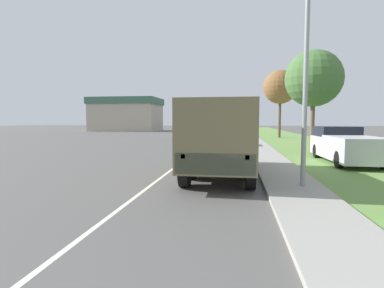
{
  "coord_description": "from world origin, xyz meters",
  "views": [
    {
      "loc": [
        2.74,
        1.95,
        2.1
      ],
      "look_at": [
        0.86,
        14.54,
        1.11
      ],
      "focal_mm": 28.0,
      "sensor_mm": 36.0,
      "label": 1
    }
  ],
  "objects_px": {
    "car_second_ahead": "(197,133)",
    "car_farthest_ahead": "(216,127)",
    "car_nearest_ahead": "(222,137)",
    "car_fourth_ahead": "(215,128)",
    "military_truck": "(221,135)",
    "car_third_ahead": "(207,130)",
    "lamp_post": "(300,28)",
    "pickup_truck": "(345,145)"
  },
  "relations": [
    {
      "from": "car_second_ahead",
      "to": "lamp_post",
      "type": "distance_m",
      "value": 24.57
    },
    {
      "from": "military_truck",
      "to": "lamp_post",
      "type": "relative_size",
      "value": 0.81
    },
    {
      "from": "lamp_post",
      "to": "car_farthest_ahead",
      "type": "bearing_deg",
      "value": 96.29
    },
    {
      "from": "car_nearest_ahead",
      "to": "lamp_post",
      "type": "relative_size",
      "value": 0.61
    },
    {
      "from": "military_truck",
      "to": "car_farthest_ahead",
      "type": "xyz_separation_m",
      "value": [
        -4.2,
        58.02,
        -0.94
      ]
    },
    {
      "from": "car_nearest_ahead",
      "to": "lamp_post",
      "type": "height_order",
      "value": "lamp_post"
    },
    {
      "from": "car_second_ahead",
      "to": "car_fourth_ahead",
      "type": "distance_m",
      "value": 28.3
    },
    {
      "from": "car_nearest_ahead",
      "to": "car_farthest_ahead",
      "type": "xyz_separation_m",
      "value": [
        -3.58,
        44.73,
        -0.11
      ]
    },
    {
      "from": "car_third_ahead",
      "to": "lamp_post",
      "type": "bearing_deg",
      "value": -80.07
    },
    {
      "from": "car_third_ahead",
      "to": "car_nearest_ahead",
      "type": "bearing_deg",
      "value": -81.07
    },
    {
      "from": "military_truck",
      "to": "car_fourth_ahead",
      "type": "height_order",
      "value": "military_truck"
    },
    {
      "from": "car_fourth_ahead",
      "to": "pickup_truck",
      "type": "height_order",
      "value": "pickup_truck"
    },
    {
      "from": "military_truck",
      "to": "pickup_truck",
      "type": "xyz_separation_m",
      "value": [
        5.97,
        4.67,
        -0.68
      ]
    },
    {
      "from": "car_nearest_ahead",
      "to": "car_third_ahead",
      "type": "relative_size",
      "value": 1.01
    },
    {
      "from": "car_second_ahead",
      "to": "car_farthest_ahead",
      "type": "height_order",
      "value": "car_second_ahead"
    },
    {
      "from": "military_truck",
      "to": "car_second_ahead",
      "type": "bearing_deg",
      "value": 99.85
    },
    {
      "from": "car_farthest_ahead",
      "to": "car_fourth_ahead",
      "type": "bearing_deg",
      "value": -87.34
    },
    {
      "from": "car_second_ahead",
      "to": "pickup_truck",
      "type": "height_order",
      "value": "pickup_truck"
    },
    {
      "from": "pickup_truck",
      "to": "car_second_ahead",
      "type": "bearing_deg",
      "value": 119.9
    },
    {
      "from": "car_farthest_ahead",
      "to": "lamp_post",
      "type": "relative_size",
      "value": 0.55
    },
    {
      "from": "car_nearest_ahead",
      "to": "pickup_truck",
      "type": "bearing_deg",
      "value": -52.59
    },
    {
      "from": "car_farthest_ahead",
      "to": "car_second_ahead",
      "type": "bearing_deg",
      "value": -89.29
    },
    {
      "from": "car_fourth_ahead",
      "to": "pickup_truck",
      "type": "distance_m",
      "value": 46.25
    },
    {
      "from": "car_third_ahead",
      "to": "pickup_truck",
      "type": "distance_m",
      "value": 30.63
    },
    {
      "from": "car_second_ahead",
      "to": "military_truck",
      "type": "bearing_deg",
      "value": -80.15
    },
    {
      "from": "pickup_truck",
      "to": "lamp_post",
      "type": "bearing_deg",
      "value": -118.66
    },
    {
      "from": "car_nearest_ahead",
      "to": "military_truck",
      "type": "bearing_deg",
      "value": -87.34
    },
    {
      "from": "car_third_ahead",
      "to": "car_farthest_ahead",
      "type": "distance_m",
      "value": 24.33
    },
    {
      "from": "military_truck",
      "to": "pickup_truck",
      "type": "bearing_deg",
      "value": 38.02
    },
    {
      "from": "car_nearest_ahead",
      "to": "car_fourth_ahead",
      "type": "relative_size",
      "value": 1.11
    },
    {
      "from": "car_nearest_ahead",
      "to": "lamp_post",
      "type": "distance_m",
      "value": 15.98
    },
    {
      "from": "car_third_ahead",
      "to": "lamp_post",
      "type": "relative_size",
      "value": 0.6
    },
    {
      "from": "military_truck",
      "to": "lamp_post",
      "type": "distance_m",
      "value": 4.44
    },
    {
      "from": "military_truck",
      "to": "car_fourth_ahead",
      "type": "distance_m",
      "value": 50.02
    },
    {
      "from": "car_second_ahead",
      "to": "car_third_ahead",
      "type": "xyz_separation_m",
      "value": [
        -0.08,
        12.12,
        -0.05
      ]
    },
    {
      "from": "car_fourth_ahead",
      "to": "lamp_post",
      "type": "height_order",
      "value": "lamp_post"
    },
    {
      "from": "lamp_post",
      "to": "car_fourth_ahead",
      "type": "bearing_deg",
      "value": 96.85
    },
    {
      "from": "military_truck",
      "to": "car_fourth_ahead",
      "type": "relative_size",
      "value": 1.49
    },
    {
      "from": "pickup_truck",
      "to": "lamp_post",
      "type": "relative_size",
      "value": 0.72
    },
    {
      "from": "car_third_ahead",
      "to": "car_fourth_ahead",
      "type": "xyz_separation_m",
      "value": [
        0.0,
        16.18,
        0.04
      ]
    },
    {
      "from": "car_second_ahead",
      "to": "car_third_ahead",
      "type": "relative_size",
      "value": 0.99
    },
    {
      "from": "car_third_ahead",
      "to": "car_farthest_ahead",
      "type": "height_order",
      "value": "car_farthest_ahead"
    }
  ]
}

